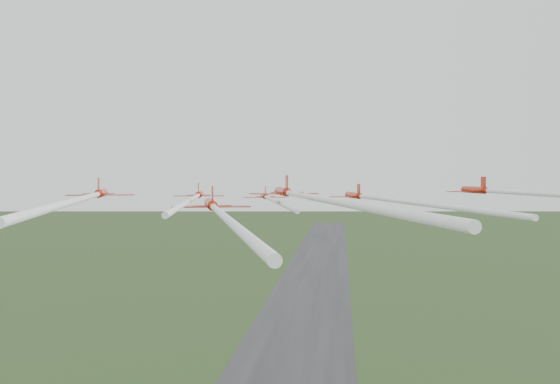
# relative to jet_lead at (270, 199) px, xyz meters

# --- Properties ---
(runway) EXTENTS (38.00, 900.00, 0.04)m
(runway) POSITION_rel_jet_lead_xyz_m (-2.71, 198.41, -52.29)
(runway) COLOR #2E2E30
(runway) RESTS_ON ground
(jet_lead) EXTENTS (14.45, 57.45, 2.42)m
(jet_lead) POSITION_rel_jet_lead_xyz_m (0.00, 0.00, 0.00)
(jet_lead) COLOR #B91B06
(jet_row2_left) EXTENTS (14.19, 59.74, 2.46)m
(jet_row2_left) POSITION_rel_jet_lead_xyz_m (-8.38, -19.91, 0.85)
(jet_row2_left) COLOR #B91B06
(jet_row2_right) EXTENTS (17.47, 61.50, 2.47)m
(jet_row2_right) POSITION_rel_jet_lead_xyz_m (17.87, -15.14, 0.60)
(jet_row2_right) COLOR #B91B06
(jet_row3_left) EXTENTS (21.14, 61.07, 2.75)m
(jet_row3_left) POSITION_rel_jet_lead_xyz_m (-17.20, -35.09, 1.45)
(jet_row3_left) COLOR #B91B06
(jet_row3_mid) EXTENTS (19.50, 67.76, 2.93)m
(jet_row3_mid) POSITION_rel_jet_lead_xyz_m (7.64, -32.97, 1.61)
(jet_row3_mid) COLOR #B91B06
(jet_row3_right) EXTENTS (11.57, 46.70, 2.53)m
(jet_row3_right) POSITION_rel_jet_lead_xyz_m (33.82, -17.90, 1.75)
(jet_row3_right) COLOR #B91B06
(jet_row4_left) EXTENTS (18.92, 58.25, 2.96)m
(jet_row4_left) POSITION_rel_jet_lead_xyz_m (-0.89, -40.74, 0.28)
(jet_row4_left) COLOR #B91B06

